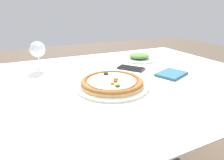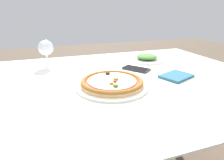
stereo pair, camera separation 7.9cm
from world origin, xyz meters
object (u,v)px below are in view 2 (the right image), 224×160
at_px(cell_phone, 136,69).
at_px(side_plate, 147,58).
at_px(dining_table, 117,93).
at_px(wine_glass_far_left, 46,48).
at_px(pizza_plate, 112,83).

relative_size(cell_phone, side_plate, 0.70).
relative_size(dining_table, side_plate, 6.42).
relative_size(wine_glass_far_left, cell_phone, 0.95).
xyz_separation_m(dining_table, side_plate, (0.30, 0.25, 0.09)).
height_order(pizza_plate, wine_glass_far_left, wine_glass_far_left).
relative_size(wine_glass_far_left, side_plate, 0.66).
bearing_deg(wine_glass_far_left, side_plate, -7.48).
bearing_deg(side_plate, dining_table, -139.68).
distance_m(dining_table, cell_phone, 0.19).
relative_size(dining_table, cell_phone, 9.22).
height_order(dining_table, cell_phone, cell_phone).
distance_m(pizza_plate, wine_glass_far_left, 0.50).
distance_m(dining_table, side_plate, 0.40).
distance_m(pizza_plate, side_plate, 0.49).
bearing_deg(wine_glass_far_left, pizza_plate, -58.46).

